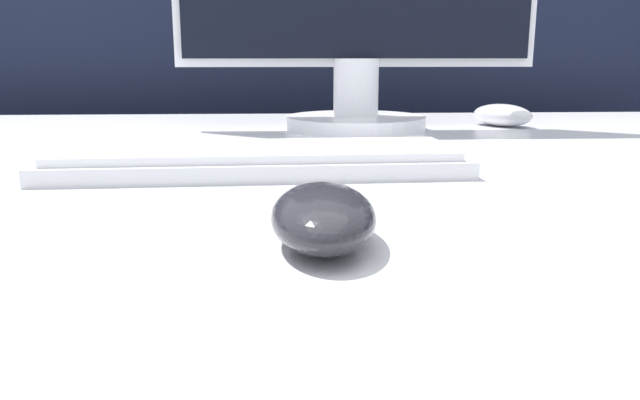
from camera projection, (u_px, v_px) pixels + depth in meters
partition_panel at (267, 199)px, 1.35m from camera, size 5.00×0.03×1.08m
computer_mouse_near at (323, 216)px, 0.36m from camera, size 0.06×0.11×0.04m
keyboard at (257, 160)px, 0.59m from camera, size 0.40×0.14×0.02m
computer_mouse_far at (502, 115)px, 0.97m from camera, size 0.10×0.11×0.03m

